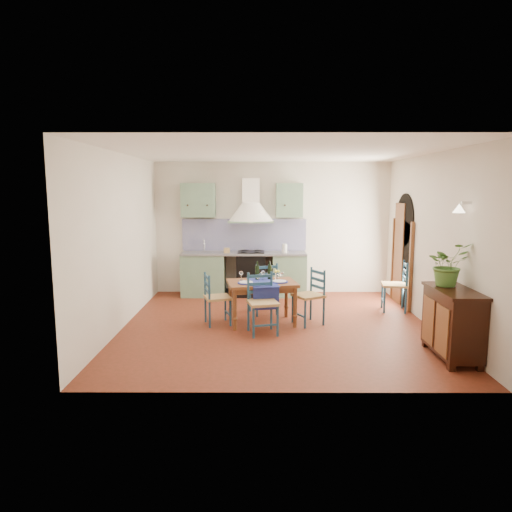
# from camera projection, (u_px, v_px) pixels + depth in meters

# --- Properties ---
(floor) EXTENTS (5.00, 5.00, 0.00)m
(floor) POSITION_uv_depth(u_px,v_px,m) (276.00, 326.00, 7.51)
(floor) COLOR #4E2210
(floor) RESTS_ON ground
(back_wall) EXTENTS (5.00, 0.96, 2.80)m
(back_wall) POSITION_uv_depth(u_px,v_px,m) (250.00, 245.00, 9.63)
(back_wall) COLOR beige
(back_wall) RESTS_ON ground
(right_wall) EXTENTS (0.26, 5.00, 2.80)m
(right_wall) POSITION_uv_depth(u_px,v_px,m) (426.00, 243.00, 7.58)
(right_wall) COLOR beige
(right_wall) RESTS_ON ground
(left_wall) EXTENTS (0.04, 5.00, 2.80)m
(left_wall) POSITION_uv_depth(u_px,v_px,m) (121.00, 241.00, 7.32)
(left_wall) COLOR beige
(left_wall) RESTS_ON ground
(ceiling) EXTENTS (5.00, 5.00, 0.01)m
(ceiling) POSITION_uv_depth(u_px,v_px,m) (278.00, 152.00, 7.10)
(ceiling) COLOR white
(ceiling) RESTS_ON back_wall
(dining_table) EXTENTS (1.22, 0.95, 1.03)m
(dining_table) POSITION_uv_depth(u_px,v_px,m) (262.00, 287.00, 7.55)
(dining_table) COLOR brown
(dining_table) RESTS_ON ground
(chair_near) EXTENTS (0.53, 0.53, 0.94)m
(chair_near) POSITION_uv_depth(u_px,v_px,m) (262.00, 303.00, 7.06)
(chair_near) COLOR navy
(chair_near) RESTS_ON ground
(chair_far) EXTENTS (0.56, 0.56, 0.94)m
(chair_far) POSITION_uv_depth(u_px,v_px,m) (264.00, 287.00, 8.17)
(chair_far) COLOR navy
(chair_far) RESTS_ON ground
(chair_left) EXTENTS (0.51, 0.51, 0.86)m
(chair_left) POSITION_uv_depth(u_px,v_px,m) (216.00, 298.00, 7.52)
(chair_left) COLOR navy
(chair_left) RESTS_ON ground
(chair_right) EXTENTS (0.58, 0.58, 0.92)m
(chair_right) POSITION_uv_depth(u_px,v_px,m) (310.00, 296.00, 7.56)
(chair_right) COLOR navy
(chair_right) RESTS_ON ground
(chair_spare) EXTENTS (0.49, 0.49, 0.93)m
(chair_spare) POSITION_uv_depth(u_px,v_px,m) (396.00, 285.00, 8.36)
(chair_spare) COLOR navy
(chair_spare) RESTS_ON ground
(sideboard) EXTENTS (0.50, 1.05, 0.94)m
(sideboard) POSITION_uv_depth(u_px,v_px,m) (452.00, 321.00, 6.01)
(sideboard) COLOR black
(sideboard) RESTS_ON ground
(potted_plant) EXTENTS (0.65, 0.60, 0.59)m
(potted_plant) POSITION_uv_depth(u_px,v_px,m) (448.00, 264.00, 6.10)
(potted_plant) COLOR #416F2D
(potted_plant) RESTS_ON sideboard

